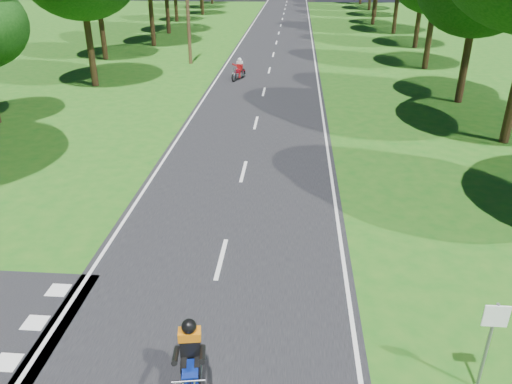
{
  "coord_description": "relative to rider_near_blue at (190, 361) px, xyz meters",
  "views": [
    {
      "loc": [
        1.84,
        -9.28,
        7.52
      ],
      "look_at": [
        0.79,
        4.0,
        1.1
      ],
      "focal_mm": 35.0,
      "sensor_mm": 36.0,
      "label": 1
    }
  ],
  "objects": [
    {
      "name": "road_markings",
      "position": [
        -0.24,
        50.68,
        -0.77
      ],
      "size": [
        7.4,
        140.0,
        0.01
      ],
      "color": "silver",
      "rests_on": "main_road"
    },
    {
      "name": "rider_near_blue",
      "position": [
        0.0,
        0.0,
        0.0
      ],
      "size": [
        0.91,
        1.94,
        1.55
      ],
      "primitive_type": null,
      "rotation": [
        0.0,
        0.0,
        0.16
      ],
      "color": "navy",
      "rests_on": "main_road"
    },
    {
      "name": "telegraph_pole",
      "position": [
        -6.11,
        30.55,
        3.28
      ],
      "size": [
        1.2,
        0.26,
        8.0
      ],
      "color": "#382616",
      "rests_on": "ground"
    },
    {
      "name": "rider_far_red",
      "position": [
        -1.95,
        25.59,
        -0.09
      ],
      "size": [
        1.07,
        1.74,
        1.38
      ],
      "primitive_type": null,
      "rotation": [
        0.0,
        0.0,
        -0.34
      ],
      "color": "#A80C1D",
      "rests_on": "main_road"
    },
    {
      "name": "main_road",
      "position": [
        -0.11,
        52.55,
        -0.79
      ],
      "size": [
        7.0,
        140.0,
        0.02
      ],
      "primitive_type": "cube",
      "color": "black",
      "rests_on": "ground"
    },
    {
      "name": "ground",
      "position": [
        -0.11,
        2.55,
        -0.8
      ],
      "size": [
        160.0,
        160.0,
        0.0
      ],
      "primitive_type": "plane",
      "color": "#195914",
      "rests_on": "ground"
    },
    {
      "name": "road_sign",
      "position": [
        5.39,
        0.54,
        0.55
      ],
      "size": [
        0.45,
        0.07,
        2.0
      ],
      "color": "slate",
      "rests_on": "ground"
    }
  ]
}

